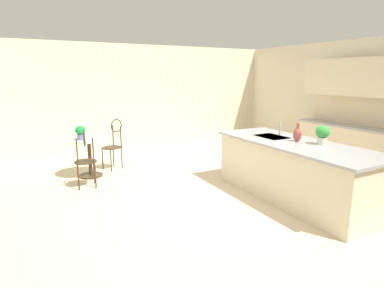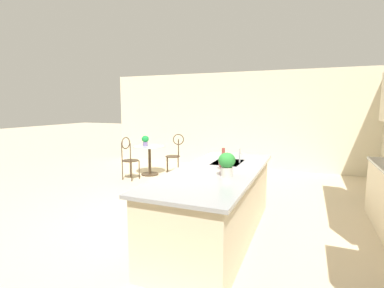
# 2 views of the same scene
# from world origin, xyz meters

# --- Properties ---
(ground_plane) EXTENTS (40.00, 40.00, 0.00)m
(ground_plane) POSITION_xyz_m (0.00, 0.00, 0.00)
(ground_plane) COLOR beige
(wall_left_window) EXTENTS (0.12, 7.80, 2.70)m
(wall_left_window) POSITION_xyz_m (-4.26, 0.00, 1.35)
(wall_left_window) COLOR beige
(wall_left_window) RESTS_ON ground
(kitchen_island) EXTENTS (2.80, 1.06, 0.92)m
(kitchen_island) POSITION_xyz_m (0.30, 0.85, 0.46)
(kitchen_island) COLOR beige
(kitchen_island) RESTS_ON ground
(back_counter_run) EXTENTS (2.44, 0.64, 1.52)m
(back_counter_run) POSITION_xyz_m (-0.40, 3.21, 0.49)
(back_counter_run) COLOR beige
(back_counter_run) RESTS_ON ground
(upper_cabinet_run) EXTENTS (2.40, 0.36, 0.76)m
(upper_cabinet_run) POSITION_xyz_m (-0.40, 3.18, 1.90)
(upper_cabinet_run) COLOR beige
(upper_cabinet_run) RESTS_ON back_counter_run
(bistro_table) EXTENTS (0.80, 0.80, 0.74)m
(bistro_table) POSITION_xyz_m (-2.41, -1.77, 0.45)
(bistro_table) COLOR #3D2D1E
(bistro_table) RESTS_ON ground
(chair_near_window) EXTENTS (0.50, 0.52, 1.04)m
(chair_near_window) POSITION_xyz_m (-2.74, -1.22, 0.57)
(chair_near_window) COLOR #3D2D1E
(chair_near_window) RESTS_ON ground
(chair_by_island) EXTENTS (0.50, 0.42, 1.04)m
(chair_by_island) POSITION_xyz_m (-1.77, -1.96, 0.57)
(chair_by_island) COLOR #3D2D1E
(chair_by_island) RESTS_ON ground
(sink_faucet) EXTENTS (0.02, 0.02, 0.22)m
(sink_faucet) POSITION_xyz_m (-0.25, 1.03, 1.03)
(sink_faucet) COLOR #B2B5BA
(sink_faucet) RESTS_ON kitchen_island
(potted_plant_on_table) EXTENTS (0.19, 0.19, 0.26)m
(potted_plant_on_table) POSITION_xyz_m (-2.44, -1.91, 0.89)
(potted_plant_on_table) COLOR #7A669E
(potted_plant_on_table) RESTS_ON bistro_table
(potted_plant_counter_near) EXTENTS (0.20, 0.20, 0.29)m
(potted_plant_counter_near) POSITION_xyz_m (0.60, 1.07, 1.08)
(potted_plant_counter_near) COLOR beige
(potted_plant_counter_near) RESTS_ON kitchen_island
(vase_on_counter) EXTENTS (0.13, 0.13, 0.29)m
(vase_on_counter) POSITION_xyz_m (0.25, 0.92, 1.03)
(vase_on_counter) COLOR #993D38
(vase_on_counter) RESTS_ON kitchen_island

